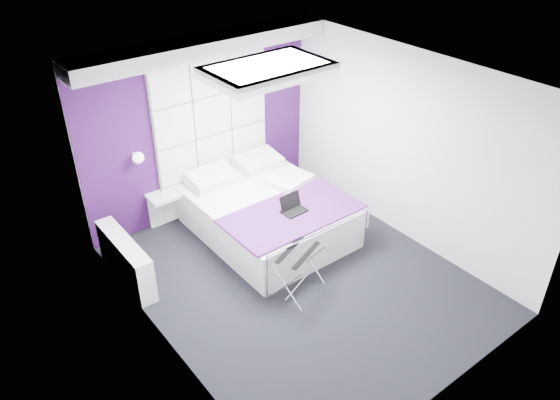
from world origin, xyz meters
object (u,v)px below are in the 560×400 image
at_px(nightstand, 164,196).
at_px(radiator, 126,260).
at_px(wall_lamp, 137,157).
at_px(laptop, 292,207).
at_px(luggage_rack, 297,272).
at_px(bed, 267,213).

bearing_deg(nightstand, radiator, -142.08).
bearing_deg(wall_lamp, nightstand, -8.01).
bearing_deg(laptop, nightstand, 124.68).
bearing_deg(radiator, luggage_rack, -43.65).
bearing_deg(bed, radiator, 173.09).
height_order(bed, luggage_rack, bed).
bearing_deg(nightstand, bed, -42.06).
relative_size(nightstand, laptop, 1.37).
relative_size(luggage_rack, laptop, 1.90).
relative_size(radiator, bed, 0.55).
relative_size(wall_lamp, radiator, 0.12).
xyz_separation_m(nightstand, laptop, (1.10, -1.47, 0.14)).
distance_m(bed, laptop, 0.62).
bearing_deg(luggage_rack, nightstand, 83.95).
height_order(radiator, nightstand, radiator).
distance_m(bed, luggage_rack, 1.30).
xyz_separation_m(radiator, bed, (1.99, -0.24, 0.02)).
relative_size(wall_lamp, bed, 0.07).
distance_m(wall_lamp, laptop, 2.12).
xyz_separation_m(wall_lamp, bed, (1.35, -1.00, -0.90)).
bearing_deg(laptop, luggage_rack, -126.44).
distance_m(radiator, nightstand, 1.19).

